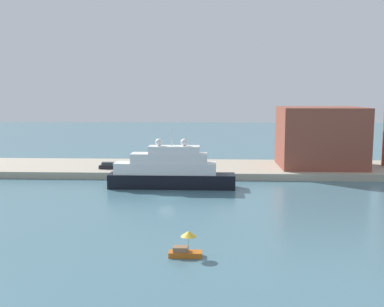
{
  "coord_description": "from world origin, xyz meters",
  "views": [
    {
      "loc": [
        7.75,
        -76.07,
        17.86
      ],
      "look_at": [
        4.05,
        6.0,
        6.88
      ],
      "focal_mm": 42.78,
      "sensor_mm": 36.0,
      "label": 1
    }
  ],
  "objects": [
    {
      "name": "harbor_building",
      "position": [
        31.73,
        26.09,
        8.05
      ],
      "size": [
        18.05,
        14.71,
        13.22
      ],
      "primitive_type": "cube",
      "color": "brown",
      "rests_on": "quay_dock"
    },
    {
      "name": "ground",
      "position": [
        0.0,
        0.0,
        0.0
      ],
      "size": [
        400.0,
        400.0,
        0.0
      ],
      "primitive_type": "plane",
      "color": "slate"
    },
    {
      "name": "small_motorboat",
      "position": [
        4.87,
        -27.97,
        1.14
      ],
      "size": [
        3.62,
        1.75,
        2.92
      ],
      "color": "#C66019",
      "rests_on": "ground"
    },
    {
      "name": "person_figure",
      "position": [
        -10.07,
        19.98,
        2.25
      ],
      "size": [
        0.36,
        0.36,
        1.75
      ],
      "color": "maroon",
      "rests_on": "quay_dock"
    },
    {
      "name": "mooring_bollard",
      "position": [
        0.54,
        17.55,
        1.88
      ],
      "size": [
        0.53,
        0.53,
        0.88
      ],
      "primitive_type": "cylinder",
      "color": "black",
      "rests_on": "quay_dock"
    },
    {
      "name": "large_yacht",
      "position": [
        -0.25,
        8.42,
        3.22
      ],
      "size": [
        23.73,
        4.31,
        11.14
      ],
      "color": "black",
      "rests_on": "ground"
    },
    {
      "name": "quay_dock",
      "position": [
        0.0,
        26.05,
        0.72
      ],
      "size": [
        110.0,
        20.1,
        1.44
      ],
      "primitive_type": "cube",
      "color": "#ADA38E",
      "rests_on": "ground"
    },
    {
      "name": "parked_car",
      "position": [
        -14.81,
        20.9,
        2.06
      ],
      "size": [
        4.05,
        1.6,
        1.44
      ],
      "color": "black",
      "rests_on": "quay_dock"
    }
  ]
}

